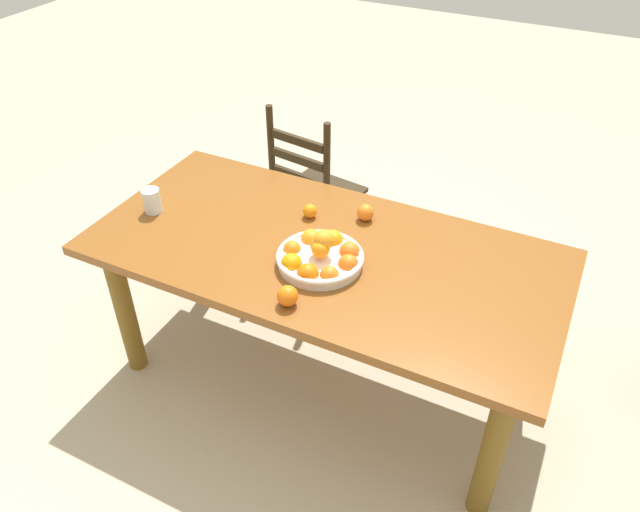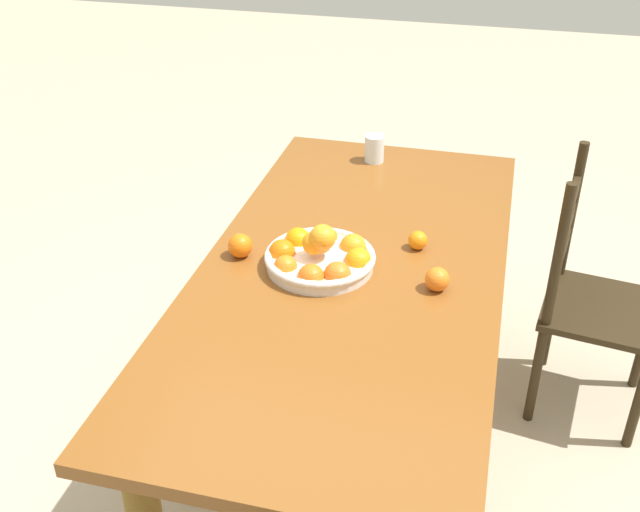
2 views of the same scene
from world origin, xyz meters
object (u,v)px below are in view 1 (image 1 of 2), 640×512
(fruit_bowl, at_px, (320,256))
(orange_loose_2, at_px, (365,213))
(orange_loose_0, at_px, (288,296))
(chair_near_window, at_px, (313,194))
(drinking_glass, at_px, (152,201))
(orange_loose_1, at_px, (310,211))
(dining_table, at_px, (324,269))

(fruit_bowl, bearing_deg, orange_loose_2, 84.57)
(orange_loose_0, distance_m, orange_loose_2, 0.63)
(chair_near_window, height_order, drinking_glass, chair_near_window)
(orange_loose_0, distance_m, orange_loose_1, 0.57)
(dining_table, bearing_deg, orange_loose_0, -85.12)
(orange_loose_2, bearing_deg, fruit_bowl, -95.43)
(orange_loose_2, bearing_deg, drinking_glass, -157.74)
(orange_loose_0, bearing_deg, dining_table, 94.88)
(orange_loose_2, distance_m, drinking_glass, 0.93)
(dining_table, distance_m, chair_near_window, 0.92)
(chair_near_window, relative_size, orange_loose_0, 12.56)
(dining_table, height_order, orange_loose_0, orange_loose_0)
(drinking_glass, bearing_deg, orange_loose_2, 22.26)
(chair_near_window, height_order, orange_loose_0, chair_near_window)
(fruit_bowl, xyz_separation_m, orange_loose_2, (0.03, 0.37, -0.00))
(orange_loose_1, bearing_deg, fruit_bowl, -55.72)
(drinking_glass, bearing_deg, orange_loose_1, 22.51)
(dining_table, bearing_deg, fruit_bowl, -71.12)
(dining_table, distance_m, drinking_glass, 0.82)
(dining_table, distance_m, orange_loose_2, 0.31)
(dining_table, relative_size, orange_loose_2, 26.43)
(chair_near_window, bearing_deg, orange_loose_2, 143.55)
(chair_near_window, distance_m, orange_loose_2, 0.80)
(orange_loose_1, bearing_deg, orange_loose_2, 21.57)
(dining_table, bearing_deg, orange_loose_2, 75.85)
(orange_loose_2, bearing_deg, chair_near_window, 135.08)
(dining_table, xyz_separation_m, orange_loose_2, (0.07, 0.27, 0.14))
(orange_loose_0, xyz_separation_m, orange_loose_1, (-0.19, 0.54, -0.01))
(orange_loose_2, bearing_deg, orange_loose_0, -93.40)
(orange_loose_0, bearing_deg, orange_loose_1, 109.11)
(fruit_bowl, relative_size, orange_loose_2, 4.73)
(fruit_bowl, xyz_separation_m, drinking_glass, (-0.83, 0.01, 0.02))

